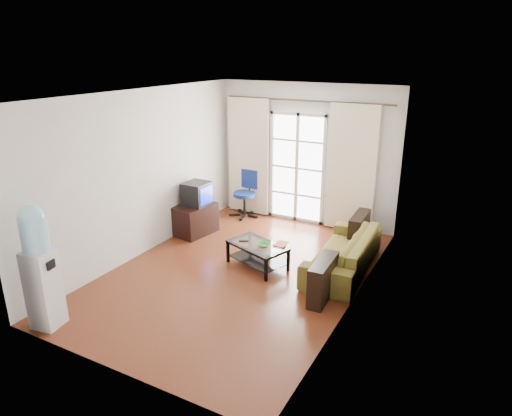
{
  "coord_description": "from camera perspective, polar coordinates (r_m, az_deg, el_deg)",
  "views": [
    {
      "loc": [
        3.22,
        -5.47,
        3.28
      ],
      "look_at": [
        0.11,
        0.35,
        0.97
      ],
      "focal_mm": 32.0,
      "sensor_mm": 36.0,
      "label": 1
    }
  ],
  "objects": [
    {
      "name": "radiator",
      "position": [
        8.84,
        10.57,
        -0.55
      ],
      "size": [
        0.64,
        0.12,
        0.64
      ],
      "primitive_type": "cube",
      "color": "gray",
      "rests_on": "floor"
    },
    {
      "name": "remote",
      "position": [
        7.27,
        -1.55,
        -4.11
      ],
      "size": [
        0.16,
        0.11,
        0.02
      ],
      "primitive_type": "cube",
      "rotation": [
        0.0,
        0.0,
        0.49
      ],
      "color": "black",
      "rests_on": "coffee_table"
    },
    {
      "name": "ceiling",
      "position": [
        6.37,
        -2.45,
        14.06
      ],
      "size": [
        5.2,
        5.2,
        0.0
      ],
      "primitive_type": "plane",
      "rotation": [
        3.14,
        0.0,
        0.0
      ],
      "color": "white",
      "rests_on": "wall_back"
    },
    {
      "name": "crt_tv",
      "position": [
        8.44,
        -7.51,
        1.83
      ],
      "size": [
        0.48,
        0.47,
        0.42
      ],
      "rotation": [
        0.0,
        0.0,
        -0.02
      ],
      "color": "black",
      "rests_on": "tv_stand"
    },
    {
      "name": "task_chair",
      "position": [
        9.4,
        -1.35,
        0.68
      ],
      "size": [
        0.68,
        0.68,
        0.94
      ],
      "rotation": [
        0.0,
        0.0,
        -0.05
      ],
      "color": "black",
      "rests_on": "floor"
    },
    {
      "name": "water_cooler",
      "position": [
        6.08,
        -25.43,
        -6.46
      ],
      "size": [
        0.38,
        0.37,
        1.59
      ],
      "rotation": [
        0.0,
        0.0,
        0.17
      ],
      "color": "silver",
      "rests_on": "floor"
    },
    {
      "name": "wall_left",
      "position": [
        7.67,
        -14.0,
        4.15
      ],
      "size": [
        0.02,
        5.2,
        2.7
      ],
      "primitive_type": "cube",
      "color": "silver",
      "rests_on": "floor"
    },
    {
      "name": "french_door",
      "position": [
        8.97,
        5.16,
        4.99
      ],
      "size": [
        1.16,
        0.06,
        2.15
      ],
      "color": "white",
      "rests_on": "wall_back"
    },
    {
      "name": "sofa",
      "position": [
        7.26,
        10.84,
        -5.38
      ],
      "size": [
        2.06,
        0.94,
        0.58
      ],
      "primitive_type": "imported",
      "rotation": [
        0.0,
        0.0,
        -1.53
      ],
      "color": "olive",
      "rests_on": "floor"
    },
    {
      "name": "curtain_right",
      "position": [
        8.52,
        11.84,
        4.76
      ],
      "size": [
        0.9,
        0.07,
        2.35
      ],
      "primitive_type": "cube",
      "color": "#FBECCA",
      "rests_on": "curtain_rod"
    },
    {
      "name": "book",
      "position": [
        7.18,
        2.47,
        -4.39
      ],
      "size": [
        0.19,
        0.25,
        0.02
      ],
      "primitive_type": "imported",
      "rotation": [
        0.0,
        0.0,
        0.01
      ],
      "color": "#A81614",
      "rests_on": "coffee_table"
    },
    {
      "name": "floor",
      "position": [
        7.15,
        -2.14,
        -8.04
      ],
      "size": [
        5.2,
        5.2,
        0.0
      ],
      "primitive_type": "plane",
      "color": "brown",
      "rests_on": "ground"
    },
    {
      "name": "curtain_rod",
      "position": [
        8.64,
        6.24,
        13.21
      ],
      "size": [
        3.3,
        0.04,
        0.04
      ],
      "primitive_type": "cylinder",
      "rotation": [
        0.0,
        1.57,
        0.0
      ],
      "color": "#4C3F2D",
      "rests_on": "wall_back"
    },
    {
      "name": "bowl",
      "position": [
        7.08,
        0.96,
        -4.62
      ],
      "size": [
        0.25,
        0.25,
        0.05
      ],
      "primitive_type": "imported",
      "rotation": [
        0.0,
        0.0,
        -0.1
      ],
      "color": "#2F8142",
      "rests_on": "coffee_table"
    },
    {
      "name": "coffee_table",
      "position": [
        7.22,
        0.18,
        -5.55
      ],
      "size": [
        1.07,
        0.82,
        0.38
      ],
      "rotation": [
        0.0,
        0.0,
        -0.34
      ],
      "color": "silver",
      "rests_on": "floor"
    },
    {
      "name": "wall_front",
      "position": [
        4.73,
        -18.47,
        -5.87
      ],
      "size": [
        3.6,
        0.02,
        2.7
      ],
      "primitive_type": "cube",
      "color": "silver",
      "rests_on": "floor"
    },
    {
      "name": "tv_stand",
      "position": [
        8.56,
        -7.59,
        -1.4
      ],
      "size": [
        0.62,
        0.83,
        0.56
      ],
      "primitive_type": "cube",
      "rotation": [
        0.0,
        0.0,
        -0.16
      ],
      "color": "black",
      "rests_on": "floor"
    },
    {
      "name": "wall_back",
      "position": [
        8.9,
        6.25,
        6.66
      ],
      "size": [
        3.6,
        0.02,
        2.7
      ],
      "primitive_type": "cube",
      "color": "silver",
      "rests_on": "floor"
    },
    {
      "name": "curtain_left",
      "position": [
        9.33,
        -0.95,
        6.42
      ],
      "size": [
        0.9,
        0.07,
        2.35
      ],
      "primitive_type": "cube",
      "color": "#FBECCA",
      "rests_on": "curtain_rod"
    },
    {
      "name": "wall_right",
      "position": [
        5.97,
        12.8,
        -0.06
      ],
      "size": [
        0.02,
        5.2,
        2.7
      ],
      "primitive_type": "cube",
      "color": "silver",
      "rests_on": "floor"
    }
  ]
}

